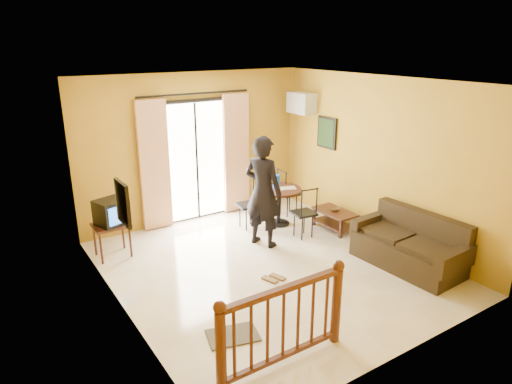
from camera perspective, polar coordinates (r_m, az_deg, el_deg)
ground at (r=7.15m, az=1.71°, el=-9.35°), size 5.00×5.00×0.00m
room_shell at (r=6.53m, az=1.85°, el=3.98°), size 5.00×5.00×5.00m
balcony_door at (r=8.70m, az=-7.42°, el=4.01°), size 2.25×0.14×2.46m
tv_table at (r=7.65m, az=-17.65°, el=-4.38°), size 0.56×0.46×0.56m
television at (r=7.55m, az=-17.62°, el=-2.39°), size 0.55×0.52×0.40m
picture_left at (r=5.47m, az=-16.30°, el=-1.36°), size 0.05×0.42×0.52m
dining_table at (r=8.55m, az=2.88°, el=-0.51°), size 0.85×0.85×0.71m
water_jug at (r=8.51m, az=2.57°, el=1.35°), size 0.13×0.13×0.25m
serving_tray at (r=8.50m, az=4.02°, el=0.49°), size 0.33×0.28×0.02m
dining_chairs at (r=8.66m, az=2.97°, el=-4.22°), size 1.48×1.46×0.95m
air_conditioner at (r=9.22m, az=5.67°, el=11.00°), size 0.31×0.60×0.40m
botanical_print at (r=8.89m, az=8.83°, el=7.32°), size 0.05×0.50×0.60m
coffee_table at (r=8.52m, az=9.80°, el=-3.10°), size 0.45×0.82×0.37m
bowl at (r=8.47m, az=9.82°, el=-2.12°), size 0.22×0.22×0.06m
sofa at (r=7.46m, az=18.71°, el=-6.49°), size 0.88×1.78×0.84m
standing_person at (r=7.56m, az=0.88°, el=0.04°), size 0.69×0.81×1.89m
stair_balustrade at (r=4.96m, az=3.44°, el=-15.59°), size 1.63×0.13×1.04m
doormat at (r=5.68m, az=-2.91°, el=-17.46°), size 0.68×0.54×0.02m
sandals at (r=6.81m, az=2.23°, el=-10.73°), size 0.31×0.27×0.03m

